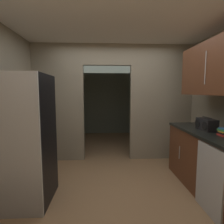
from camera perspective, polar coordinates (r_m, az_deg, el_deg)
ground at (r=3.01m, az=2.44°, el=-24.28°), size 20.00×20.00×0.00m
kitchen_overhead_slab at (r=3.22m, az=1.85°, el=25.44°), size 3.91×7.00×0.06m
kitchen_partition at (r=4.09m, az=1.24°, el=3.76°), size 3.51×0.12×2.56m
adjoining_room_shell at (r=5.97m, az=-0.53°, el=3.85°), size 3.51×2.75×2.56m
refrigerator at (r=2.80m, az=-25.84°, el=-7.74°), size 0.70×0.78×1.76m
lower_cabinet_run at (r=3.26m, az=28.66°, el=-13.52°), size 0.70×1.78×0.93m
dishwasher at (r=2.71m, az=27.96°, el=-18.24°), size 0.02×0.56×0.87m
upper_cabinet_counterside at (r=3.10m, az=30.04°, el=11.83°), size 0.36×1.60×0.78m
boombox at (r=3.23m, az=27.33°, el=-3.45°), size 0.19×0.36×0.21m
book_stack at (r=2.93m, az=31.59°, el=-5.35°), size 0.14×0.17×0.11m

